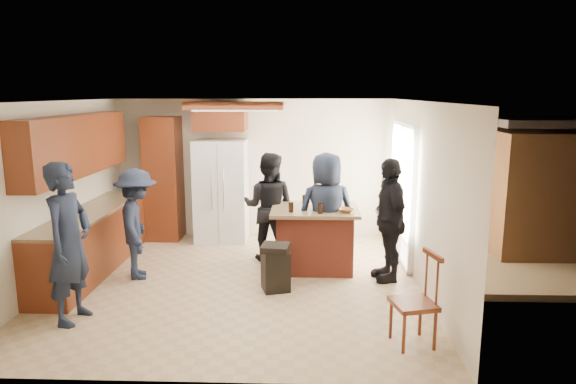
{
  "coord_description": "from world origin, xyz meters",
  "views": [
    {
      "loc": [
        0.94,
        -6.75,
        2.62
      ],
      "look_at": [
        0.68,
        0.76,
        1.15
      ],
      "focal_mm": 32.0,
      "sensor_mm": 36.0,
      "label": 1
    }
  ],
  "objects_px": {
    "person_side_right": "(389,220)",
    "kitchen_island": "(314,238)",
    "person_behind_right": "(326,213)",
    "spindle_chair": "(415,303)",
    "person_behind_left": "(269,207)",
    "person_counter": "(137,224)",
    "refrigerator": "(221,191)",
    "person_front_left": "(69,243)",
    "trash_bin": "(276,267)"
  },
  "relations": [
    {
      "from": "kitchen_island",
      "to": "spindle_chair",
      "type": "distance_m",
      "value": 2.56
    },
    {
      "from": "person_behind_right",
      "to": "trash_bin",
      "type": "bearing_deg",
      "value": 36.06
    },
    {
      "from": "person_behind_right",
      "to": "spindle_chair",
      "type": "relative_size",
      "value": 1.78
    },
    {
      "from": "person_behind_right",
      "to": "kitchen_island",
      "type": "height_order",
      "value": "person_behind_right"
    },
    {
      "from": "person_behind_left",
      "to": "person_behind_right",
      "type": "relative_size",
      "value": 0.96
    },
    {
      "from": "person_side_right",
      "to": "spindle_chair",
      "type": "height_order",
      "value": "person_side_right"
    },
    {
      "from": "person_behind_left",
      "to": "person_behind_right",
      "type": "bearing_deg",
      "value": 160.01
    },
    {
      "from": "person_front_left",
      "to": "person_counter",
      "type": "relative_size",
      "value": 1.18
    },
    {
      "from": "person_behind_left",
      "to": "person_behind_right",
      "type": "xyz_separation_m",
      "value": [
        0.88,
        -0.51,
        0.03
      ]
    },
    {
      "from": "person_side_right",
      "to": "person_behind_left",
      "type": "bearing_deg",
      "value": -125.29
    },
    {
      "from": "refrigerator",
      "to": "kitchen_island",
      "type": "height_order",
      "value": "refrigerator"
    },
    {
      "from": "kitchen_island",
      "to": "person_side_right",
      "type": "bearing_deg",
      "value": -22.12
    },
    {
      "from": "person_side_right",
      "to": "refrigerator",
      "type": "distance_m",
      "value": 3.26
    },
    {
      "from": "person_side_right",
      "to": "trash_bin",
      "type": "relative_size",
      "value": 2.76
    },
    {
      "from": "person_behind_left",
      "to": "trash_bin",
      "type": "distance_m",
      "value": 1.42
    },
    {
      "from": "person_counter",
      "to": "refrigerator",
      "type": "bearing_deg",
      "value": -40.81
    },
    {
      "from": "person_front_left",
      "to": "trash_bin",
      "type": "distance_m",
      "value": 2.58
    },
    {
      "from": "person_front_left",
      "to": "person_behind_right",
      "type": "distance_m",
      "value": 3.49
    },
    {
      "from": "trash_bin",
      "to": "person_counter",
      "type": "bearing_deg",
      "value": 168.11
    },
    {
      "from": "person_behind_left",
      "to": "spindle_chair",
      "type": "bearing_deg",
      "value": 132.31
    },
    {
      "from": "person_side_right",
      "to": "spindle_chair",
      "type": "distance_m",
      "value": 1.97
    },
    {
      "from": "person_front_left",
      "to": "person_behind_right",
      "type": "height_order",
      "value": "person_front_left"
    },
    {
      "from": "person_side_right",
      "to": "kitchen_island",
      "type": "height_order",
      "value": "person_side_right"
    },
    {
      "from": "person_front_left",
      "to": "refrigerator",
      "type": "relative_size",
      "value": 1.04
    },
    {
      "from": "person_behind_right",
      "to": "trash_bin",
      "type": "relative_size",
      "value": 2.81
    },
    {
      "from": "person_front_left",
      "to": "kitchen_island",
      "type": "relative_size",
      "value": 1.46
    },
    {
      "from": "refrigerator",
      "to": "kitchen_island",
      "type": "distance_m",
      "value": 2.23
    },
    {
      "from": "person_side_right",
      "to": "spindle_chair",
      "type": "relative_size",
      "value": 1.74
    },
    {
      "from": "kitchen_island",
      "to": "person_behind_right",
      "type": "bearing_deg",
      "value": -31.04
    },
    {
      "from": "person_side_right",
      "to": "kitchen_island",
      "type": "bearing_deg",
      "value": -121.88
    },
    {
      "from": "person_behind_right",
      "to": "refrigerator",
      "type": "bearing_deg",
      "value": -53.48
    },
    {
      "from": "person_side_right",
      "to": "kitchen_island",
      "type": "relative_size",
      "value": 1.36
    },
    {
      "from": "person_side_right",
      "to": "kitchen_island",
      "type": "distance_m",
      "value": 1.18
    },
    {
      "from": "person_front_left",
      "to": "kitchen_island",
      "type": "xyz_separation_m",
      "value": [
        2.82,
        1.9,
        -0.46
      ]
    },
    {
      "from": "person_side_right",
      "to": "person_counter",
      "type": "xyz_separation_m",
      "value": [
        -3.54,
        -0.05,
        -0.08
      ]
    },
    {
      "from": "person_front_left",
      "to": "refrigerator",
      "type": "height_order",
      "value": "person_front_left"
    },
    {
      "from": "spindle_chair",
      "to": "person_behind_right",
      "type": "bearing_deg",
      "value": 110.64
    },
    {
      "from": "person_side_right",
      "to": "refrigerator",
      "type": "height_order",
      "value": "refrigerator"
    },
    {
      "from": "person_counter",
      "to": "kitchen_island",
      "type": "height_order",
      "value": "person_counter"
    },
    {
      "from": "trash_bin",
      "to": "person_side_right",
      "type": "bearing_deg",
      "value": 16.72
    },
    {
      "from": "refrigerator",
      "to": "trash_bin",
      "type": "relative_size",
      "value": 2.86
    },
    {
      "from": "person_front_left",
      "to": "person_counter",
      "type": "height_order",
      "value": "person_front_left"
    },
    {
      "from": "kitchen_island",
      "to": "trash_bin",
      "type": "relative_size",
      "value": 2.03
    },
    {
      "from": "person_front_left",
      "to": "person_counter",
      "type": "distance_m",
      "value": 1.47
    },
    {
      "from": "refrigerator",
      "to": "spindle_chair",
      "type": "height_order",
      "value": "refrigerator"
    },
    {
      "from": "person_behind_right",
      "to": "spindle_chair",
      "type": "height_order",
      "value": "person_behind_right"
    },
    {
      "from": "person_behind_left",
      "to": "person_counter",
      "type": "relative_size",
      "value": 1.08
    },
    {
      "from": "trash_bin",
      "to": "refrigerator",
      "type": "bearing_deg",
      "value": 114.98
    },
    {
      "from": "person_behind_left",
      "to": "person_side_right",
      "type": "bearing_deg",
      "value": 164.79
    },
    {
      "from": "person_front_left",
      "to": "kitchen_island",
      "type": "height_order",
      "value": "person_front_left"
    }
  ]
}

